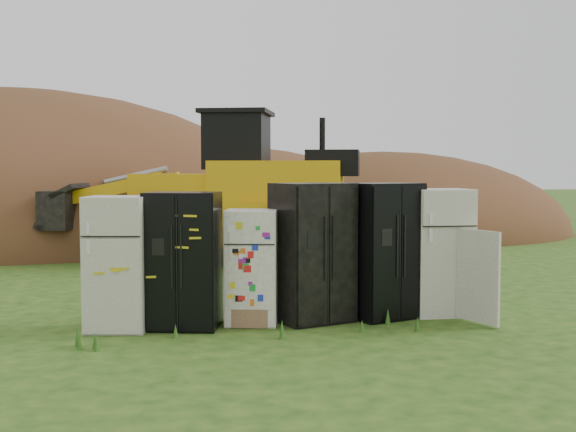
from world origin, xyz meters
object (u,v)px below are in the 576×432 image
fridge_black_side (183,260)px  fridge_sticker (252,267)px  fridge_leftmost (118,263)px  fridge_dark_mid (312,252)px  wheel_loader (201,186)px  fridge_black_right (382,250)px  fridge_open_door (439,252)px

fridge_black_side → fridge_sticker: bearing=18.4°
fridge_leftmost → fridge_dark_mid: (2.68, -0.08, 0.08)m
fridge_black_side → wheel_loader: wheel_loader is taller
fridge_dark_mid → wheel_loader: size_ratio=0.27×
fridge_black_side → fridge_dark_mid: bearing=17.2°
fridge_sticker → fridge_black_side: bearing=-163.1°
fridge_black_side → fridge_black_right: fridge_black_right is taller
fridge_black_right → fridge_leftmost: bearing=163.2°
fridge_black_side → fridge_dark_mid: fridge_dark_mid is taller
fridge_leftmost → fridge_open_door: bearing=13.3°
fridge_leftmost → fridge_black_right: bearing=13.1°
fridge_black_side → fridge_open_door: size_ratio=0.99×
fridge_leftmost → fridge_black_side: (0.86, -0.07, 0.02)m
fridge_black_right → wheel_loader: (-1.77, 7.32, 0.79)m
wheel_loader → fridge_open_door: bearing=-49.5°
fridge_open_door → fridge_sticker: bearing=-175.4°
fridge_leftmost → wheel_loader: bearing=88.6°
fridge_black_side → fridge_dark_mid: size_ratio=0.94×
fridge_sticker → fridge_dark_mid: 0.89m
fridge_leftmost → fridge_black_right: 3.74m
fridge_sticker → wheel_loader: bearing=104.7°
fridge_sticker → fridge_dark_mid: bearing=14.4°
fridge_leftmost → fridge_dark_mid: bearing=12.1°
fridge_black_side → wheel_loader: size_ratio=0.25×
fridge_open_door → fridge_dark_mid: bearing=-174.5°
fridge_open_door → wheel_loader: size_ratio=0.26×
fridge_leftmost → fridge_sticker: bearing=12.1°
fridge_leftmost → fridge_open_door: fridge_open_door is taller
fridge_black_right → wheel_loader: 7.57m
fridge_open_door → wheel_loader: wheel_loader is taller
fridge_sticker → fridge_dark_mid: fridge_dark_mid is taller
fridge_open_door → wheel_loader: 7.84m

